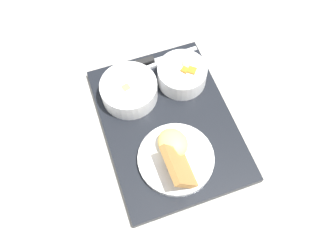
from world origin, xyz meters
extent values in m
plane|color=#ADA89E|center=(0.00, 0.00, 0.00)|extent=(4.00, 4.00, 0.00)
cube|color=black|center=(0.00, 0.00, 0.01)|extent=(0.42, 0.32, 0.02)
cylinder|color=white|center=(-0.10, 0.08, 0.04)|extent=(0.12, 0.12, 0.05)
torus|color=white|center=(-0.10, 0.08, 0.07)|extent=(0.12, 0.12, 0.01)
cylinder|color=#A8D184|center=(-0.10, 0.10, 0.07)|extent=(0.05, 0.05, 0.02)
cylinder|color=#A8D184|center=(-0.10, 0.06, 0.07)|extent=(0.05, 0.05, 0.01)
cylinder|color=#A8D184|center=(-0.11, 0.06, 0.06)|extent=(0.06, 0.06, 0.01)
cube|color=orange|center=(-0.08, 0.09, 0.07)|extent=(0.03, 0.03, 0.01)
cube|color=orange|center=(-0.09, 0.08, 0.07)|extent=(0.02, 0.02, 0.01)
cylinder|color=white|center=(-0.10, -0.06, 0.04)|extent=(0.14, 0.14, 0.05)
torus|color=white|center=(-0.10, -0.06, 0.07)|extent=(0.14, 0.14, 0.01)
cylinder|color=#C67F3D|center=(-0.10, -0.06, 0.05)|extent=(0.12, 0.12, 0.04)
cube|color=#E5A356|center=(-0.10, -0.07, 0.06)|extent=(0.02, 0.02, 0.01)
cylinder|color=white|center=(0.10, -0.02, 0.03)|extent=(0.17, 0.17, 0.01)
ellipsoid|color=#EFC666|center=(0.07, -0.02, 0.05)|extent=(0.09, 0.08, 0.04)
cube|color=#A37038|center=(0.13, -0.02, 0.06)|extent=(0.09, 0.06, 0.08)
cube|color=silver|center=(-0.18, 0.09, 0.02)|extent=(0.01, 0.12, 0.00)
cube|color=black|center=(-0.18, 0.00, 0.03)|extent=(0.02, 0.06, 0.02)
ellipsoid|color=silver|center=(-0.17, 0.06, 0.02)|extent=(0.04, 0.06, 0.01)
cube|color=silver|center=(-0.16, -0.02, 0.02)|extent=(0.02, 0.10, 0.01)
camera|label=1|loc=(0.37, -0.14, 0.78)|focal=38.00mm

